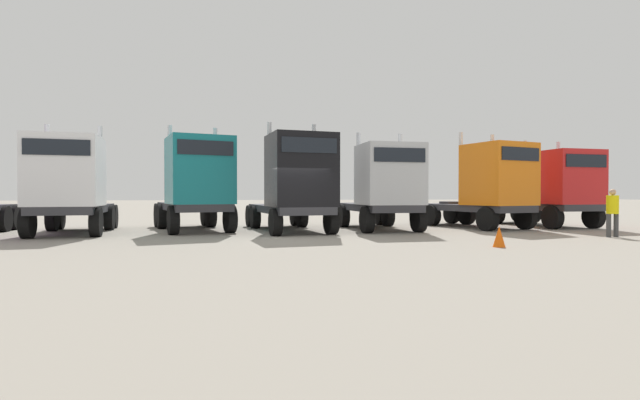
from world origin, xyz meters
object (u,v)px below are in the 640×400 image
(semi_truck_orange, at_px, (488,185))
(traffic_cone_near, at_px, (499,237))
(semi_truck_black, at_px, (296,184))
(semi_truck_red, at_px, (553,188))
(semi_truck_silver, at_px, (384,187))
(visitor_in_hivis, at_px, (612,209))
(semi_truck_white, at_px, (69,183))
(semi_truck_teal, at_px, (197,183))

(semi_truck_orange, relative_size, traffic_cone_near, 10.29)
(semi_truck_black, xyz_separation_m, semi_truck_red, (12.36, 1.16, -0.12))
(semi_truck_silver, bearing_deg, visitor_in_hivis, 56.50)
(semi_truck_white, relative_size, semi_truck_orange, 0.93)
(semi_truck_white, xyz_separation_m, semi_truck_orange, (17.37, 0.21, -0.02))
(semi_truck_teal, height_order, semi_truck_silver, semi_truck_teal)
(semi_truck_black, bearing_deg, semi_truck_silver, 88.63)
(semi_truck_silver, bearing_deg, semi_truck_white, -92.16)
(semi_truck_orange, height_order, traffic_cone_near, semi_truck_orange)
(semi_truck_teal, xyz_separation_m, visitor_in_hivis, (14.92, -5.21, -1.01))
(semi_truck_white, bearing_deg, semi_truck_teal, 93.44)
(semi_truck_white, bearing_deg, semi_truck_silver, 83.86)
(semi_truck_orange, bearing_deg, semi_truck_white, -104.11)
(semi_truck_white, distance_m, semi_truck_silver, 12.41)
(visitor_in_hivis, height_order, traffic_cone_near, visitor_in_hivis)
(semi_truck_black, height_order, semi_truck_silver, semi_truck_black)
(semi_truck_black, xyz_separation_m, semi_truck_silver, (3.82, 0.45, -0.11))
(semi_truck_black, height_order, semi_truck_orange, semi_truck_black)
(semi_truck_teal, bearing_deg, traffic_cone_near, 36.25)
(semi_truck_white, distance_m, semi_truck_orange, 17.37)
(semi_truck_black, xyz_separation_m, semi_truck_orange, (8.78, 0.71, -0.03))
(traffic_cone_near, bearing_deg, semi_truck_white, 154.32)
(semi_truck_orange, xyz_separation_m, traffic_cone_near, (-3.57, -6.84, -1.63))
(semi_truck_black, bearing_deg, semi_truck_white, -101.46)
(semi_truck_white, bearing_deg, semi_truck_red, 85.90)
(semi_truck_black, xyz_separation_m, visitor_in_hivis, (10.98, -3.95, -0.96))
(semi_truck_black, xyz_separation_m, traffic_cone_near, (5.21, -6.13, -1.66))
(semi_truck_black, bearing_deg, semi_truck_red, 87.26)
(semi_truck_silver, xyz_separation_m, visitor_in_hivis, (7.16, -4.40, -0.85))
(semi_truck_white, distance_m, visitor_in_hivis, 20.09)
(semi_truck_black, bearing_deg, visitor_in_hivis, 62.11)
(semi_truck_white, relative_size, visitor_in_hivis, 3.42)
(semi_truck_white, xyz_separation_m, traffic_cone_near, (13.80, -6.63, -1.65))
(semi_truck_silver, height_order, visitor_in_hivis, semi_truck_silver)
(semi_truck_teal, bearing_deg, semi_truck_white, -95.46)
(semi_truck_orange, xyz_separation_m, visitor_in_hivis, (2.20, -4.66, -0.93))
(visitor_in_hivis, xyz_separation_m, traffic_cone_near, (-5.77, -2.18, -0.70))
(semi_truck_white, xyz_separation_m, visitor_in_hivis, (19.56, -4.45, -0.95))
(semi_truck_silver, height_order, semi_truck_orange, semi_truck_orange)
(semi_truck_red, distance_m, visitor_in_hivis, 5.36)
(semi_truck_silver, height_order, semi_truck_red, semi_truck_silver)
(semi_truck_orange, bearing_deg, semi_truck_teal, -107.29)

